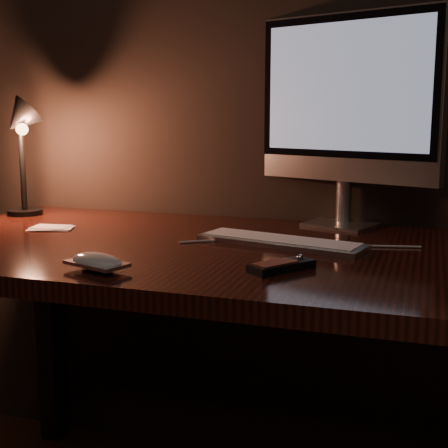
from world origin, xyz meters
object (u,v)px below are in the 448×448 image
(monitor, at_px, (345,102))
(media_remote, at_px, (282,266))
(keyboard, at_px, (281,241))
(mouse, at_px, (97,264))
(desk, at_px, (257,295))
(desk_lamp, at_px, (21,136))

(monitor, distance_m, media_remote, 0.59)
(monitor, height_order, keyboard, monitor)
(keyboard, bearing_deg, monitor, 83.18)
(mouse, bearing_deg, monitor, 77.61)
(monitor, bearing_deg, keyboard, -89.66)
(desk, distance_m, desk_lamp, 0.81)
(mouse, xyz_separation_m, desk_lamp, (-0.50, 0.48, 0.22))
(desk_lamp, bearing_deg, mouse, -26.60)
(mouse, height_order, desk_lamp, desk_lamp)
(media_remote, bearing_deg, monitor, 31.19)
(monitor, distance_m, keyboard, 0.42)
(media_remote, bearing_deg, keyboard, 49.68)
(monitor, distance_m, desk_lamp, 0.89)
(desk, height_order, keyboard, keyboard)
(monitor, height_order, media_remote, monitor)
(keyboard, height_order, media_remote, media_remote)
(desk, xyz_separation_m, keyboard, (0.06, -0.02, 0.14))
(monitor, xyz_separation_m, media_remote, (-0.04, -0.50, -0.31))
(desk, distance_m, mouse, 0.44)
(desk, bearing_deg, media_remote, -65.06)
(desk, distance_m, monitor, 0.54)
(keyboard, height_order, mouse, mouse)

